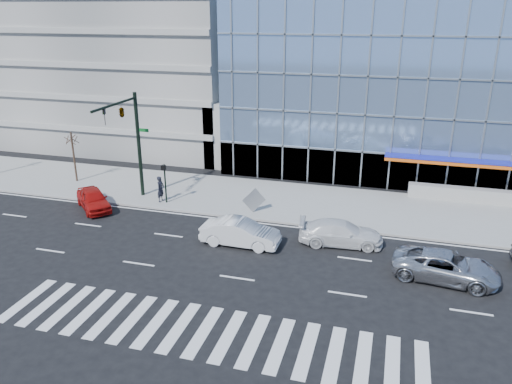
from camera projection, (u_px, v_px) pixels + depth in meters
ground at (257, 247)px, 30.96m from camera, size 160.00×160.00×0.00m
sidewalk at (285, 201)px, 38.15m from camera, size 120.00×8.00×0.15m
theatre_building at (469, 79)px, 48.22m from camera, size 42.00×26.00×15.00m
parking_garage at (149, 45)px, 56.08m from camera, size 24.00×24.00×20.00m
ramp_block at (248, 129)px, 47.70m from camera, size 6.00×8.00×6.00m
traffic_signal at (127, 123)px, 35.77m from camera, size 1.14×5.74×8.00m
ped_signal_post at (165, 178)px, 36.86m from camera, size 0.30×0.33×3.00m
street_tree_near at (72, 139)px, 41.04m from camera, size 1.10×1.10×4.23m
silver_suv at (446, 266)px, 26.98m from camera, size 5.90×3.25×1.56m
white_suv at (341, 233)px, 31.06m from camera, size 5.42×2.71×1.51m
white_sedan at (240, 233)px, 30.95m from camera, size 4.97×1.80×1.63m
red_sedan at (93, 199)px, 36.53m from camera, size 4.45×4.36×1.51m
pedestrian at (161, 189)px, 37.48m from camera, size 0.55×0.77×1.98m
tilted_panel at (254, 200)px, 35.52m from camera, size 1.47×1.18×1.83m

